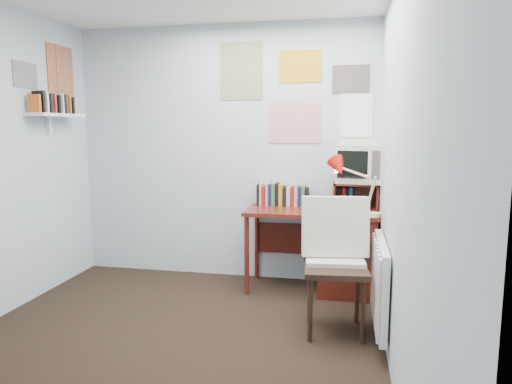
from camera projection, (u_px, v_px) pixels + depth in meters
ground at (157, 357)px, 3.03m from camera, size 3.50×3.50×0.00m
back_wall at (224, 154)px, 4.55m from camera, size 3.00×0.02×2.50m
right_wall at (400, 174)px, 2.56m from camera, size 0.02×3.50×2.50m
desk at (341, 249)px, 4.18m from camera, size 1.20×0.55×0.76m
desk_chair at (336, 269)px, 3.33m from camera, size 0.54×0.52×0.97m
desk_lamp at (375, 190)px, 3.83m from camera, size 0.32×0.27×0.45m
tv_riser at (355, 196)px, 4.20m from camera, size 0.40×0.30×0.25m
crt_tv at (360, 162)px, 4.17m from camera, size 0.44×0.41×0.38m
book_row at (288, 194)px, 4.39m from camera, size 0.60×0.14×0.22m
radiator at (380, 283)px, 3.22m from camera, size 0.09×0.80×0.60m
wall_shelf at (56, 115)px, 4.14m from camera, size 0.20×0.62×0.24m
posters_back at (295, 91)px, 4.32m from camera, size 1.20×0.01×0.90m
posters_left at (44, 72)px, 4.10m from camera, size 0.01×0.70×0.60m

